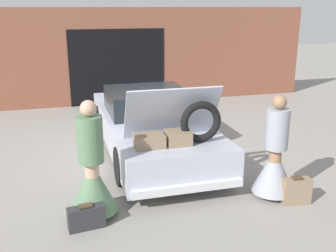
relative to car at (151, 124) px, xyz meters
name	(u,v)px	position (x,y,z in m)	size (l,w,h in m)	color
ground_plane	(151,150)	(0.00, 0.00, -0.56)	(40.00, 40.00, 0.00)	gray
garage_wall_back	(117,57)	(0.00, 4.26, 0.83)	(12.00, 0.14, 2.80)	brown
car	(151,124)	(0.00, 0.00, 0.00)	(1.82, 4.82, 1.63)	#B2B7C6
person_left	(92,177)	(-1.36, -2.30, 0.03)	(0.67, 0.67, 1.65)	tan
person_right	(275,162)	(1.35, -2.44, 0.00)	(0.65, 0.65, 1.59)	#997051
suitcase_beside_left_person	(86,217)	(-1.49, -2.62, -0.40)	(0.50, 0.23, 0.34)	#2D2D33
suitcase_beside_right_person	(296,191)	(1.56, -2.75, -0.36)	(0.45, 0.24, 0.42)	#8C7259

